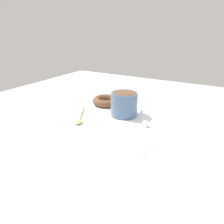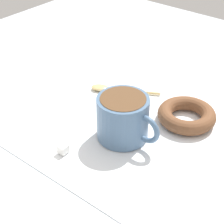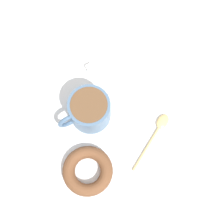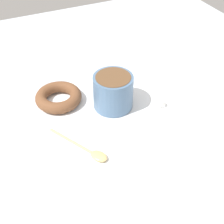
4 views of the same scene
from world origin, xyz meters
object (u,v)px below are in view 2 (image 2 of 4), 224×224
Objects in this scene: spoon at (110,89)px; sugar_cube at (63,149)px; donut at (187,115)px; coffee_cup at (123,117)px.

sugar_cube reaches higher than spoon.
sugar_cube is at bearing -72.38° from spoon.
spoon is 21.06cm from sugar_cube.
donut is at bearing 61.18° from sugar_cube.
sugar_cube is (-5.06, -9.78, -3.34)cm from coffee_cup.
coffee_cup is 1.12× the size of donut.
spoon is at bearing 107.62° from sugar_cube.
spoon is at bearing 138.03° from coffee_cup.
spoon is 9.07× the size of sugar_cube.
coffee_cup is at bearing -41.97° from spoon.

